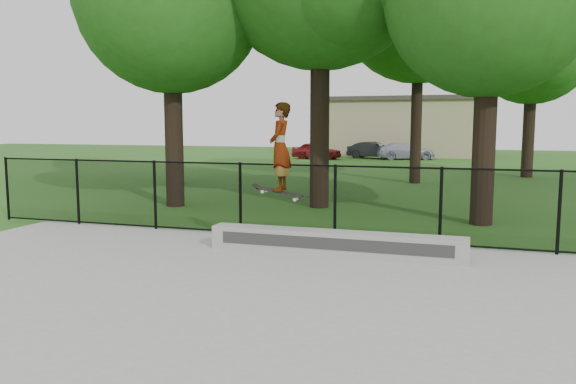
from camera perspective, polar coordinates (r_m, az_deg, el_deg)
name	(u,v)px	position (r m, az deg, el deg)	size (l,w,h in m)	color
ground	(200,364)	(5.81, -8.93, -16.91)	(100.00, 100.00, 0.00)	#285919
concrete_slab	(200,361)	(5.79, -8.94, -16.64)	(14.00, 12.00, 0.06)	gray
grind_ledge	(334,243)	(9.90, 4.73, -5.17)	(4.52, 0.40, 0.42)	#A8A8A3
car_a	(317,151)	(37.73, 2.93, 4.22)	(1.33, 3.29, 1.13)	maroon
car_b	(373,150)	(38.68, 8.64, 4.22)	(1.20, 3.13, 1.14)	black
car_c	(406,151)	(37.97, 11.87, 4.07)	(1.54, 3.47, 1.10)	#A7A6BC
skater_airborne	(280,149)	(9.89, -0.80, 4.39)	(0.83, 0.61, 1.72)	black
chainlink_fence	(335,203)	(11.01, 4.80, -1.07)	(16.06, 0.06, 1.50)	black
tree_row	(346,1)	(19.91, 5.87, 18.77)	(19.10, 18.01, 10.31)	black
distant_building	(405,126)	(42.97, 11.78, 6.54)	(12.40, 6.40, 4.30)	tan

